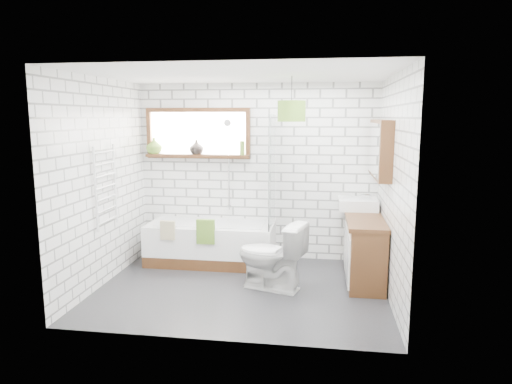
# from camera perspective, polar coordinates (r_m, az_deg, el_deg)

# --- Properties ---
(floor) EXTENTS (3.40, 2.60, 0.01)m
(floor) POSITION_cam_1_polar(r_m,az_deg,el_deg) (5.60, -1.86, -12.00)
(floor) COLOR #232327
(floor) RESTS_ON ground
(ceiling) EXTENTS (3.40, 2.60, 0.01)m
(ceiling) POSITION_cam_1_polar(r_m,az_deg,el_deg) (5.23, -2.01, 14.53)
(ceiling) COLOR white
(ceiling) RESTS_ON ground
(wall_back) EXTENTS (3.40, 0.01, 2.50)m
(wall_back) POSITION_cam_1_polar(r_m,az_deg,el_deg) (6.55, 0.10, 2.50)
(wall_back) COLOR white
(wall_back) RESTS_ON ground
(wall_front) EXTENTS (3.40, 0.01, 2.50)m
(wall_front) POSITION_cam_1_polar(r_m,az_deg,el_deg) (4.01, -5.24, -1.95)
(wall_front) COLOR white
(wall_front) RESTS_ON ground
(wall_left) EXTENTS (0.01, 2.60, 2.50)m
(wall_left) POSITION_cam_1_polar(r_m,az_deg,el_deg) (5.82, -18.70, 1.13)
(wall_left) COLOR white
(wall_left) RESTS_ON ground
(wall_right) EXTENTS (0.01, 2.60, 2.50)m
(wall_right) POSITION_cam_1_polar(r_m,az_deg,el_deg) (5.24, 16.73, 0.37)
(wall_right) COLOR white
(wall_right) RESTS_ON ground
(window) EXTENTS (1.52, 0.16, 0.68)m
(window) POSITION_cam_1_polar(r_m,az_deg,el_deg) (6.63, -7.30, 7.28)
(window) COLOR #391F10
(window) RESTS_ON wall_back
(towel_radiator) EXTENTS (0.06, 0.52, 1.00)m
(towel_radiator) POSITION_cam_1_polar(r_m,az_deg,el_deg) (5.80, -18.27, 0.64)
(towel_radiator) COLOR white
(towel_radiator) RESTS_ON wall_left
(mirror_cabinet) EXTENTS (0.16, 1.20, 0.70)m
(mirror_cabinet) POSITION_cam_1_polar(r_m,az_deg,el_deg) (5.78, 15.23, 5.24)
(mirror_cabinet) COLOR #391F10
(mirror_cabinet) RESTS_ON wall_right
(shower_riser) EXTENTS (0.02, 0.02, 1.30)m
(shower_riser) POSITION_cam_1_polar(r_m,az_deg,el_deg) (6.56, -3.42, 3.38)
(shower_riser) COLOR silver
(shower_riser) RESTS_ON wall_back
(bathtub) EXTENTS (1.75, 0.77, 0.57)m
(bathtub) POSITION_cam_1_polar(r_m,az_deg,el_deg) (6.47, -5.61, -6.37)
(bathtub) COLOR white
(bathtub) RESTS_ON floor
(shower_screen) EXTENTS (0.02, 0.72, 1.50)m
(shower_screen) POSITION_cam_1_polar(r_m,az_deg,el_deg) (6.12, 2.03, 2.63)
(shower_screen) COLOR white
(shower_screen) RESTS_ON bathtub
(towel_green) EXTENTS (0.24, 0.07, 0.33)m
(towel_green) POSITION_cam_1_polar(r_m,az_deg,el_deg) (6.04, -6.31, -4.96)
(towel_green) COLOR #527C25
(towel_green) RESTS_ON bathtub
(towel_beige) EXTENTS (0.20, 0.05, 0.26)m
(towel_beige) POSITION_cam_1_polar(r_m,az_deg,el_deg) (6.19, -10.97, -4.72)
(towel_beige) COLOR tan
(towel_beige) RESTS_ON bathtub
(vanity) EXTENTS (0.45, 1.40, 0.80)m
(vanity) POSITION_cam_1_polar(r_m,az_deg,el_deg) (5.97, 13.33, -6.76)
(vanity) COLOR #391F10
(vanity) RESTS_ON floor
(basin) EXTENTS (0.51, 0.45, 0.15)m
(basin) POSITION_cam_1_polar(r_m,az_deg,el_deg) (6.28, 12.61, -1.48)
(basin) COLOR white
(basin) RESTS_ON vanity
(tap) EXTENTS (0.03, 0.03, 0.16)m
(tap) POSITION_cam_1_polar(r_m,az_deg,el_deg) (6.29, 14.08, -1.03)
(tap) COLOR silver
(tap) RESTS_ON vanity
(toilet) EXTENTS (0.67, 0.90, 0.82)m
(toilet) POSITION_cam_1_polar(r_m,az_deg,el_deg) (5.46, 1.87, -7.92)
(toilet) COLOR white
(toilet) RESTS_ON floor
(vase_olive) EXTENTS (0.24, 0.24, 0.24)m
(vase_olive) POSITION_cam_1_polar(r_m,az_deg,el_deg) (6.82, -12.62, 5.49)
(vase_olive) COLOR #598127
(vase_olive) RESTS_ON window
(vase_dark) EXTENTS (0.26, 0.26, 0.21)m
(vase_dark) POSITION_cam_1_polar(r_m,az_deg,el_deg) (6.62, -7.46, 5.42)
(vase_dark) COLOR black
(vase_dark) RESTS_ON window
(bottle) EXTENTS (0.06, 0.06, 0.20)m
(bottle) POSITION_cam_1_polar(r_m,az_deg,el_deg) (6.47, -1.75, 5.34)
(bottle) COLOR #598127
(bottle) RESTS_ON window
(pendant) EXTENTS (0.33, 0.33, 0.24)m
(pendant) POSITION_cam_1_polar(r_m,az_deg,el_deg) (5.42, 4.46, 10.04)
(pendant) COLOR #527C25
(pendant) RESTS_ON ceiling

